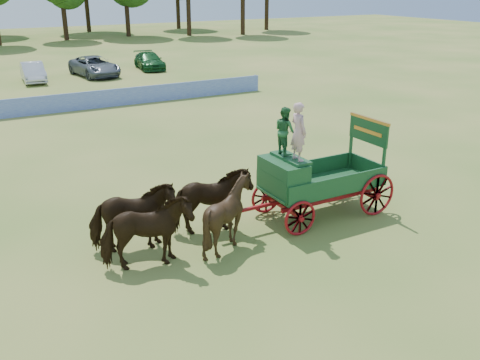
# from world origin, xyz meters

# --- Properties ---
(ground) EXTENTS (160.00, 160.00, 0.00)m
(ground) POSITION_xyz_m (0.00, 0.00, 0.00)
(ground) COLOR #A39049
(ground) RESTS_ON ground
(horse_lead_left) EXTENTS (2.54, 1.49, 2.01)m
(horse_lead_left) POSITION_xyz_m (-3.08, -1.38, 1.00)
(horse_lead_left) COLOR #301D0D
(horse_lead_left) RESTS_ON ground
(horse_lead_right) EXTENTS (2.56, 1.59, 2.01)m
(horse_lead_right) POSITION_xyz_m (-3.08, -0.28, 1.00)
(horse_lead_right) COLOR #301D0D
(horse_lead_right) RESTS_ON ground
(horse_wheel_left) EXTENTS (2.14, 1.99, 2.01)m
(horse_wheel_left) POSITION_xyz_m (-0.68, -1.38, 1.01)
(horse_wheel_left) COLOR #301D0D
(horse_wheel_left) RESTS_ON ground
(horse_wheel_right) EXTENTS (2.53, 1.46, 2.01)m
(horse_wheel_right) POSITION_xyz_m (-0.68, -0.28, 1.00)
(horse_wheel_right) COLOR #301D0D
(horse_wheel_right) RESTS_ON ground
(farm_dray) EXTENTS (6.00, 2.00, 3.89)m
(farm_dray) POSITION_xyz_m (2.27, -0.82, 1.64)
(farm_dray) COLOR #9B0F0F
(farm_dray) RESTS_ON ground
(sponsor_banner) EXTENTS (26.00, 0.08, 1.05)m
(sponsor_banner) POSITION_xyz_m (-1.00, 18.00, 0.53)
(sponsor_banner) COLOR #2142B6
(sponsor_banner) RESTS_ON ground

